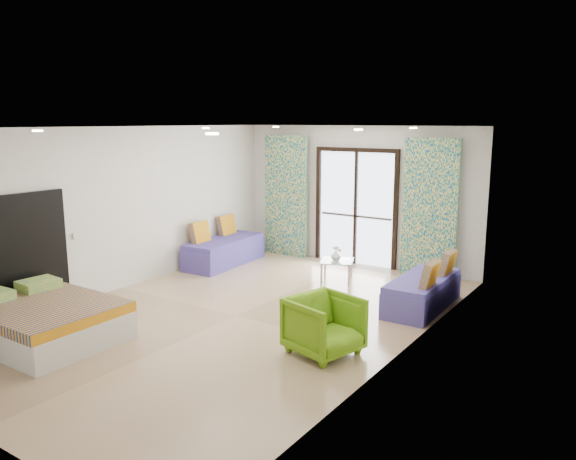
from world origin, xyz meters
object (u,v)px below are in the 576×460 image
Objects in this scene: daybed_right at (423,291)px; daybed_left at (224,250)px; bed at (44,321)px; coffee_table at (337,263)px; armchair at (324,323)px.

daybed_left is at bearing 174.46° from daybed_right.
bed is 5.34m from daybed_right.
daybed_right is 2.38× the size of coffee_table.
daybed_right is 1.90m from coffee_table.
armchair is at bearing -38.76° from daybed_left.
armchair is at bearing -100.41° from daybed_right.
bed is 3.61m from armchair.
bed is at bearing -85.74° from daybed_left.
bed is at bearing -111.40° from coffee_table.
daybed_left reaches higher than coffee_table.
daybed_left is (-0.64, 4.29, 0.02)m from bed.
daybed_right is at bearing 47.76° from bed.
daybed_right is at bearing -8.86° from daybed_left.
daybed_right is at bearing -17.70° from coffee_table.
daybed_left is 2.40× the size of armchair.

